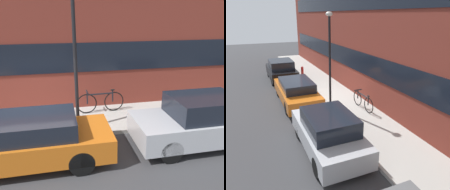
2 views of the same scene
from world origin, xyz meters
The scene contains 6 objects.
ground_plane centered at (0.00, 0.00, 0.00)m, with size 56.00×56.00×0.00m, color #38383A.
sidewalk_strip centered at (0.00, 1.18, 0.07)m, with size 28.00×2.37×0.13m.
parked_car_orange centered at (-0.13, -1.05, 0.66)m, with size 4.48×1.74×1.29m.
parked_car_silver centered at (4.75, -1.05, 0.72)m, with size 3.83×1.72×1.47m.
bicycle centered at (2.30, 1.69, 0.56)m, with size 1.80×0.44×0.87m.
lamp_post centered at (1.33, 0.35, 2.94)m, with size 0.32×0.32×4.54m.
Camera 1 is at (0.80, -6.99, 3.72)m, focal length 40.00 mm.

